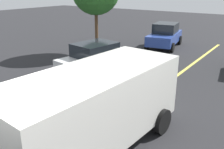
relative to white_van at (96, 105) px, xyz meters
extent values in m
cube|color=#E0D14C|center=(1.16, 0.34, -1.26)|extent=(28.00, 0.16, 0.01)
cube|color=silver|center=(-0.02, 0.00, 0.02)|extent=(5.33, 2.37, 1.82)
cube|color=black|center=(2.05, -0.15, 0.42)|extent=(0.29, 1.85, 0.80)
cylinder|color=black|center=(1.81, 0.87, -0.89)|extent=(0.78, 0.31, 0.76)
cylinder|color=black|center=(1.67, -1.12, -0.89)|extent=(0.78, 0.31, 0.76)
cube|color=white|center=(4.82, 3.73, -0.63)|extent=(4.31, 2.31, 0.63)
cube|color=black|center=(4.62, 3.76, 0.00)|extent=(2.17, 1.79, 0.63)
cylinder|color=black|center=(6.33, 4.38, -0.95)|extent=(0.67, 0.31, 0.64)
cylinder|color=black|center=(6.08, 2.67, -0.95)|extent=(0.67, 0.31, 0.64)
cylinder|color=black|center=(3.57, 4.79, -0.95)|extent=(0.67, 0.31, 0.64)
cylinder|color=black|center=(3.32, 3.08, -0.95)|extent=(0.67, 0.31, 0.64)
cube|color=#2D479E|center=(12.14, 3.44, -0.61)|extent=(4.15, 2.38, 0.68)
cube|color=black|center=(12.33, 3.48, 0.07)|extent=(2.11, 1.82, 0.68)
cylinder|color=black|center=(10.98, 2.36, -0.95)|extent=(0.67, 0.33, 0.64)
cylinder|color=black|center=(10.68, 4.06, -0.95)|extent=(0.67, 0.33, 0.64)
cylinder|color=black|center=(13.60, 2.83, -0.95)|extent=(0.67, 0.33, 0.64)
cylinder|color=black|center=(13.30, 4.52, -0.95)|extent=(0.67, 0.33, 0.64)
cylinder|color=#513823|center=(7.92, 6.29, 0.28)|extent=(0.21, 0.21, 3.10)
camera|label=1|loc=(-4.41, -3.63, 2.86)|focal=39.62mm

